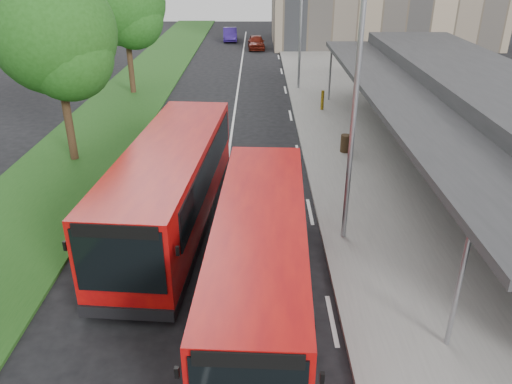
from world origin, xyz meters
TOP-DOWN VIEW (x-y plane):
  - ground at (0.00, 0.00)m, footprint 120.00×120.00m
  - pavement at (6.00, 20.00)m, footprint 5.00×80.00m
  - grass_verge at (-7.00, 20.00)m, footprint 5.00×80.00m
  - lane_centre_line at (0.00, 15.00)m, footprint 0.12×70.00m
  - kerb_dashes at (3.30, 19.00)m, footprint 0.12×56.00m
  - station_building at (10.86, 8.00)m, footprint 7.70×26.00m
  - tree_mid at (-7.01, 9.05)m, footprint 5.11×5.11m
  - tree_far at (-7.01, 21.05)m, footprint 5.19×5.19m
  - lamp_post_near at (4.12, 2.00)m, footprint 1.44×0.28m
  - lamp_post_far at (4.12, 22.00)m, footprint 1.44×0.28m
  - bus_main at (1.43, -1.24)m, footprint 2.90×9.69m
  - bus_second at (-1.53, 2.99)m, footprint 3.49×10.68m
  - litter_bin at (5.48, 9.76)m, footprint 0.51×0.51m
  - bollard at (5.21, 16.72)m, footprint 0.19×0.19m
  - car_near at (1.25, 38.17)m, footprint 1.73×3.99m
  - car_far at (-1.57, 43.20)m, footprint 1.67×4.17m

SIDE VIEW (x-z plane):
  - ground at x=0.00m, z-range 0.00..0.00m
  - kerb_dashes at x=3.30m, z-range 0.00..0.01m
  - lane_centre_line at x=0.00m, z-range 0.00..0.01m
  - grass_verge at x=-7.00m, z-range 0.00..0.10m
  - pavement at x=6.00m, z-range 0.00..0.15m
  - litter_bin at x=5.48m, z-range 0.15..0.97m
  - car_near at x=1.25m, z-range 0.00..1.34m
  - car_far at x=-1.57m, z-range 0.00..1.35m
  - bollard at x=5.21m, z-range 0.15..1.29m
  - bus_main at x=1.43m, z-range 0.04..2.75m
  - bus_second at x=-1.53m, z-range 0.04..3.01m
  - station_building at x=10.86m, z-range 0.04..4.04m
  - lamp_post_near at x=4.12m, z-range 0.72..8.72m
  - lamp_post_far at x=4.12m, z-range 0.72..8.72m
  - tree_mid at x=-7.01m, z-range 1.20..9.42m
  - tree_far at x=-7.01m, z-range 1.22..9.56m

